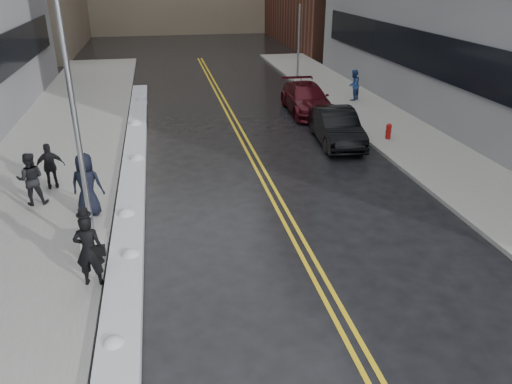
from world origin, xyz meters
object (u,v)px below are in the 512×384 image
fire_hydrant (389,130)px  pedestrian_c (87,185)px  traffic_signal (299,31)px  car_black (336,127)px  pedestrian_fedora (89,250)px  pedestrian_b (31,179)px  car_maroon (307,99)px  pedestrian_east (354,85)px  lamppost (83,175)px  pedestrian_d (50,166)px

fire_hydrant → pedestrian_c: size_ratio=0.36×
traffic_signal → pedestrian_c: (-12.18, -19.41, -2.23)m
car_black → pedestrian_fedora: bearing=-130.6°
pedestrian_b → car_maroon: size_ratio=0.34×
pedestrian_fedora → pedestrian_c: (-0.48, 4.03, 0.06)m
pedestrian_c → pedestrian_east: bearing=-124.0°
pedestrian_fedora → car_black: pedestrian_fedora is taller
fire_hydrant → pedestrian_c: (-12.68, -5.41, 0.62)m
traffic_signal → pedestrian_b: traffic_signal is taller
lamppost → pedestrian_b: (-2.30, 3.75, -1.48)m
traffic_signal → car_maroon: traffic_signal is taller
traffic_signal → pedestrian_c: 23.02m
pedestrian_c → traffic_signal: bearing=-108.9°
lamppost → car_maroon: bearing=53.7°
pedestrian_c → pedestrian_d: bearing=-44.4°
lamppost → car_black: (9.85, 8.28, -1.75)m
pedestrian_fedora → pedestrian_d: size_ratio=1.14×
pedestrian_fedora → pedestrian_c: 4.06m
lamppost → pedestrian_d: lamppost is taller
fire_hydrant → pedestrian_east: (1.07, 7.30, 0.50)m
lamppost → pedestrian_c: bearing=98.4°
lamppost → traffic_signal: lamppost is taller
pedestrian_d → car_maroon: pedestrian_d is taller
pedestrian_c → pedestrian_east: size_ratio=1.14×
pedestrian_fedora → pedestrian_east: bearing=-122.3°
car_maroon → pedestrian_b: bearing=-138.8°
pedestrian_c → pedestrian_fedora: bearing=110.0°
pedestrian_d → car_black: (11.76, 3.27, -0.20)m
pedestrian_east → lamppost: bearing=6.5°
pedestrian_d → lamppost: bearing=99.9°
pedestrian_b → car_maroon: bearing=-146.2°
traffic_signal → fire_hydrant: bearing=-88.0°
pedestrian_fedora → car_black: bearing=-129.0°
lamppost → car_maroon: size_ratio=1.42×
lamppost → pedestrian_b: lamppost is taller
pedestrian_d → pedestrian_c: bearing=111.4°
traffic_signal → pedestrian_c: traffic_signal is taller
fire_hydrant → pedestrian_east: bearing=81.6°
pedestrian_fedora → car_maroon: (9.92, 15.08, -0.33)m
traffic_signal → pedestrian_east: traffic_signal is taller
fire_hydrant → lamppost: bearing=-147.0°
fire_hydrant → pedestrian_fedora: 15.43m
pedestrian_fedora → pedestrian_b: size_ratio=1.06×
fire_hydrant → pedestrian_d: (-14.21, -3.00, 0.44)m
car_maroon → pedestrian_c: bearing=-130.9°
lamppost → pedestrian_b: bearing=121.5°
pedestrian_c → car_maroon: (10.40, 11.05, -0.39)m
fire_hydrant → pedestrian_fedora: bearing=-142.3°
pedestrian_d → pedestrian_fedora: bearing=96.4°
lamppost → car_black: size_ratio=1.60×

